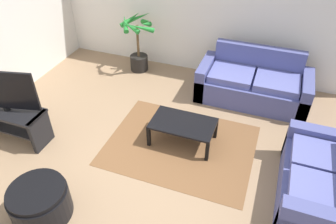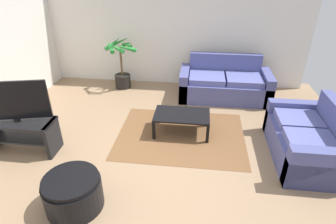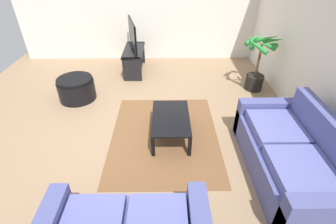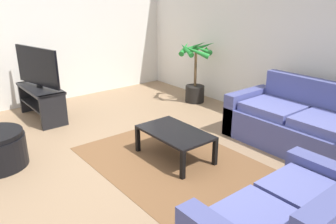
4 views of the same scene
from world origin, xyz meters
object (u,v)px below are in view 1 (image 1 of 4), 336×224
Objects in this scene: couch_loveseat at (322,185)px; ottoman at (40,202)px; couch_main at (253,85)px; tv_stand at (11,120)px; tv at (0,90)px; potted_palm at (138,46)px; coffee_table at (183,125)px.

couch_loveseat reaches higher than ottoman.
couch_main is 2.73× the size of ottoman.
couch_loveseat is at bearing 4.61° from tv_stand.
potted_palm is (0.93, 2.61, -0.36)m from tv.
potted_palm reaches higher than couch_main.
ottoman is (1.29, -1.02, -0.13)m from tv_stand.
tv is at bearing -161.88° from coffee_table.
couch_loveseat is at bearing 23.63° from ottoman.
tv reaches higher than ottoman.
couch_main is 1.81× the size of tv.
tv_stand is at bearing -144.58° from couch_main.
couch_main is 3.92m from ottoman.
ottoman is at bearing -120.89° from couch_main.
tv is 2.79m from potted_palm.
couch_main is 2.29m from couch_loveseat.
couch_main is 1.65× the size of potted_palm.
tv_stand reaches higher than coffee_table.
tv_stand is at bearing 141.67° from ottoman.
tv is at bearing -109.62° from potted_palm.
couch_loveseat is 4.17m from potted_palm.
tv is (-3.30, -2.34, 0.59)m from couch_main.
couch_loveseat is 1.44× the size of tv.
tv_stand is (-4.43, -0.36, 0.05)m from couch_loveseat.
coffee_table is 2.19m from ottoman.
tv reaches higher than couch_main.
couch_loveseat is 4.44m from tv_stand.
couch_main is 2.39m from potted_palm.
tv_stand is at bearing -109.58° from potted_palm.
coffee_table is at bearing 166.76° from couch_loveseat.
couch_loveseat is at bearing 4.57° from tv.
potted_palm is at bearing 147.17° from couch_loveseat.
tv is at bearing -144.63° from couch_main.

